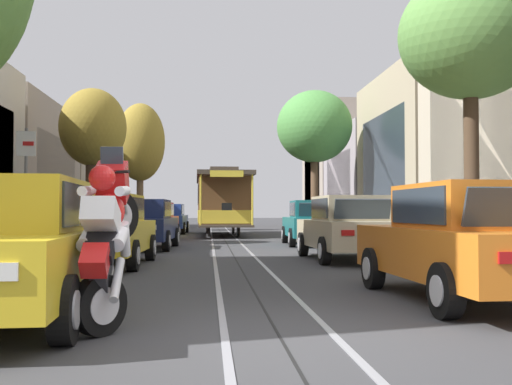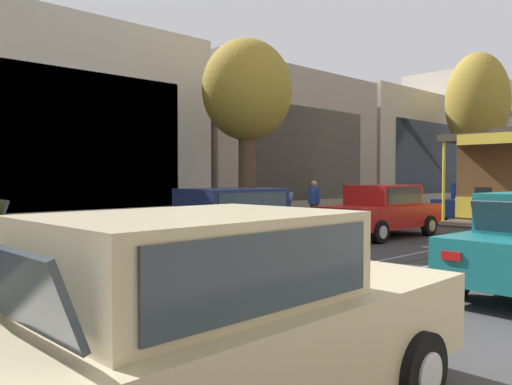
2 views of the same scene
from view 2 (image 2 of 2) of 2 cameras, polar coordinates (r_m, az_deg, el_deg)
ground_plane at (r=13.86m, az=22.43°, el=-5.95°), size 160.00×160.00×0.00m
trolley_track_rails at (r=16.50m, az=26.47°, el=-4.77°), size 1.14×56.57×0.01m
building_facade_left at (r=21.45m, az=-0.22°, el=7.15°), size 5.70×48.27×9.99m
parked_car_navy_mid_left at (r=10.95m, az=-3.24°, el=-3.63°), size 2.14×4.42×1.58m
parked_car_red_fourth_left at (r=15.95m, az=13.85°, el=-1.99°), size 2.06×4.39×1.58m
parked_car_blue_fifth_left at (r=21.90m, az=23.83°, el=-1.08°), size 2.09×4.40×1.58m
parked_car_beige_second_right at (r=3.69m, az=-5.54°, el=-14.43°), size 2.07×4.39×1.58m
street_tree_kerb_left_second at (r=14.35m, az=-0.98°, el=10.98°), size 2.39×2.60×5.65m
street_tree_kerb_left_mid at (r=27.04m, az=23.58°, el=9.15°), size 3.00×2.74×7.82m
pedestrian_crossing_far at (r=18.40m, az=6.53°, el=-0.96°), size 0.55×0.41×1.69m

